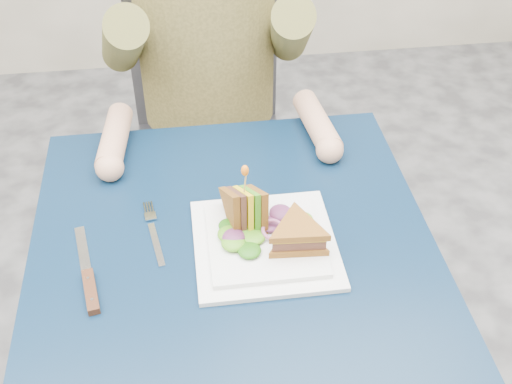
{
  "coord_description": "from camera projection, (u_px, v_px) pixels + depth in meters",
  "views": [
    {
      "loc": [
        -0.07,
        -0.86,
        1.58
      ],
      "look_at": [
        0.05,
        0.02,
        0.82
      ],
      "focal_mm": 45.0,
      "sensor_mm": 36.0,
      "label": 1
    }
  ],
  "objects": [
    {
      "name": "diner",
      "position": [
        205.0,
        11.0,
        1.53
      ],
      "size": [
        0.54,
        0.59,
        0.74
      ],
      "color": "brown",
      "rests_on": "chair"
    },
    {
      "name": "lettuce_spill",
      "position": [
        267.0,
        230.0,
        1.17
      ],
      "size": [
        0.15,
        0.13,
        0.02
      ],
      "primitive_type": null,
      "color": "#337A14",
      "rests_on": "plate"
    },
    {
      "name": "onion_ring",
      "position": [
        273.0,
        230.0,
        1.17
      ],
      "size": [
        0.04,
        0.04,
        0.02
      ],
      "primitive_type": "torus",
      "rotation": [
        0.44,
        0.0,
        0.0
      ],
      "color": "#9E4C7A",
      "rests_on": "plate"
    },
    {
      "name": "toothpick",
      "position": [
        245.0,
        183.0,
        1.14
      ],
      "size": [
        0.01,
        0.01,
        0.06
      ],
      "primitive_type": "cylinder",
      "rotation": [
        0.14,
        0.07,
        0.0
      ],
      "color": "tan",
      "rests_on": "sandwich_upright"
    },
    {
      "name": "chair",
      "position": [
        209.0,
        116.0,
        1.85
      ],
      "size": [
        0.42,
        0.4,
        0.93
      ],
      "color": "#47474C",
      "rests_on": "ground"
    },
    {
      "name": "toothpick_frill",
      "position": [
        245.0,
        171.0,
        1.12
      ],
      "size": [
        0.01,
        0.01,
        0.02
      ],
      "primitive_type": "ellipsoid",
      "color": "orange",
      "rests_on": "sandwich_upright"
    },
    {
      "name": "plate",
      "position": [
        265.0,
        242.0,
        1.18
      ],
      "size": [
        0.26,
        0.26,
        0.02
      ],
      "color": "white",
      "rests_on": "table"
    },
    {
      "name": "sandwich_upright",
      "position": [
        245.0,
        210.0,
        1.18
      ],
      "size": [
        0.09,
        0.14,
        0.14
      ],
      "color": "brown",
      "rests_on": "plate"
    },
    {
      "name": "table",
      "position": [
        233.0,
        265.0,
        1.26
      ],
      "size": [
        0.75,
        0.75,
        0.73
      ],
      "color": "black",
      "rests_on": "ground"
    },
    {
      "name": "sandwich_flat",
      "position": [
        298.0,
        235.0,
        1.14
      ],
      "size": [
        0.13,
        0.13,
        0.05
      ],
      "color": "brown",
      "rests_on": "plate"
    },
    {
      "name": "knife",
      "position": [
        89.0,
        283.0,
        1.11
      ],
      "size": [
        0.06,
        0.22,
        0.02
      ],
      "color": "silver",
      "rests_on": "table"
    },
    {
      "name": "fork",
      "position": [
        154.0,
        234.0,
        1.21
      ],
      "size": [
        0.04,
        0.18,
        0.01
      ],
      "color": "silver",
      "rests_on": "table"
    }
  ]
}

